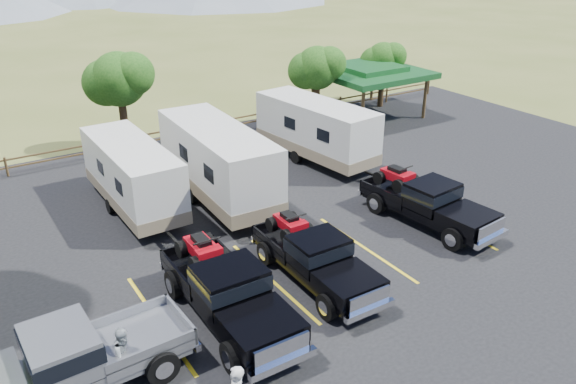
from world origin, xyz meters
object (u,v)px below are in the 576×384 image
pickup_silver (70,360)px  trailer_right (316,130)px  rig_right (426,201)px  trailer_center (218,163)px  pavilion (369,72)px  rig_left (227,289)px  rig_center (314,256)px  trailer_left (133,176)px  person_b (126,354)px

pickup_silver → trailer_right: bearing=122.3°
rig_right → trailer_center: (-5.97, 6.32, 0.76)m
pavilion → rig_left: bearing=-140.9°
rig_center → trailer_center: (0.13, 7.28, 0.80)m
rig_right → trailer_left: bearing=136.3°
trailer_left → trailer_right: trailer_right is taller
rig_left → person_b: (-3.36, -0.91, -0.21)m
rig_left → rig_right: size_ratio=1.02×
rig_left → trailer_left: trailer_left is taller
rig_center → person_b: (-6.73, -1.18, -0.12)m
rig_right → trailer_left: 11.92m
pavilion → person_b: pavilion is taller
trailer_left → trailer_center: 3.54m
pavilion → pickup_silver: size_ratio=0.98×
rig_left → rig_center: bearing=5.2°
rig_center → rig_right: size_ratio=0.93×
pavilion → rig_center: bearing=-135.3°
rig_center → rig_right: 6.18m
pickup_silver → rig_right: bearing=95.3°
rig_left → pickup_silver: bearing=-172.4°
pavilion → pickup_silver: bearing=-146.3°
rig_right → pickup_silver: bearing=-178.1°
rig_center → trailer_right: bearing=55.2°
pavilion → trailer_right: pavilion is taller
trailer_center → pickup_silver: 11.53m
rig_left → rig_right: (9.47, 1.24, -0.05)m
rig_left → trailer_left: 8.63m
trailer_right → pickup_silver: size_ratio=1.39×
trailer_left → person_b: 10.17m
person_b → pavilion: bearing=10.3°
person_b → rig_left: bearing=-10.5°
rig_right → person_b: rig_right is taller
pickup_silver → person_b: (1.27, -0.32, -0.18)m
trailer_right → rig_left: bearing=-143.2°
person_b → rig_center: bearing=-15.6°
pavilion → person_b: size_ratio=3.89×
rig_left → rig_center: size_ratio=1.10×
trailer_left → trailer_right: 9.64m
rig_center → pickup_silver: rig_center is taller
rig_center → trailer_right: (6.38, 8.94, 0.67)m
pickup_silver → person_b: pickup_silver is taller
pavilion → trailer_right: (-7.39, -4.70, -1.17)m
trailer_center → person_b: (-6.86, -8.47, -0.92)m
pavilion → person_b: (-20.50, -14.83, -1.95)m
person_b → pickup_silver: bearing=140.1°
rig_right → trailer_center: 8.73m
trailer_left → rig_center: bearing=-69.4°
trailer_center → pickup_silver: trailer_center is taller
pavilion → trailer_center: trailer_center is taller
trailer_right → person_b: size_ratio=5.48×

